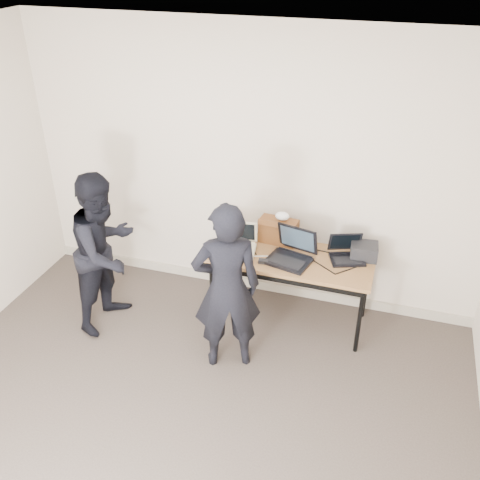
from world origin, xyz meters
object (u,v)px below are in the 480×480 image
at_px(laptop_center, 292,253).
at_px(person_observer, 105,251).
at_px(laptop_right, 346,253).
at_px(desk, 291,263).
at_px(leather_satchel, 278,231).
at_px(person_typist, 227,288).
at_px(equipment_box, 364,251).
at_px(laptop_beige, 238,246).

relative_size(laptop_center, person_observer, 0.30).
bearing_deg(laptop_right, laptop_center, 179.33).
bearing_deg(desk, leather_satchel, 128.88).
bearing_deg(desk, person_typist, -117.80).
distance_m(laptop_right, equipment_box, 0.16).
height_order(equipment_box, person_observer, person_observer).
distance_m(laptop_beige, equipment_box, 1.15).
bearing_deg(person_observer, person_typist, -91.04).
bearing_deg(laptop_right, leather_satchel, 152.02).
xyz_separation_m(desk, leather_satchel, (-0.18, 0.23, 0.19)).
bearing_deg(person_typist, laptop_center, -143.21).
distance_m(person_typist, person_observer, 1.27).
height_order(laptop_beige, person_typist, person_typist).
bearing_deg(desk, laptop_beige, -175.45).
xyz_separation_m(person_typist, person_observer, (-1.25, 0.23, -0.01)).
distance_m(laptop_center, leather_satchel, 0.32).
xyz_separation_m(laptop_right, person_observer, (-2.11, -0.61, -0.00)).
height_order(laptop_beige, person_observer, person_observer).
relative_size(laptop_beige, equipment_box, 1.48).
bearing_deg(equipment_box, desk, -163.06).
relative_size(desk, person_observer, 0.98).
bearing_deg(leather_satchel, person_observer, -148.49).
height_order(laptop_beige, leather_satchel, laptop_beige).
bearing_deg(person_typist, leather_satchel, -125.55).
relative_size(laptop_beige, person_observer, 0.23).
height_order(desk, laptop_beige, laptop_beige).
relative_size(person_typist, person_observer, 1.01).
bearing_deg(laptop_beige, person_typist, -88.84).
height_order(laptop_right, leather_satchel, leather_satchel).
xyz_separation_m(laptop_right, person_typist, (-0.86, -0.85, 0.01)).
xyz_separation_m(laptop_beige, laptop_right, (0.97, 0.17, -0.00)).
xyz_separation_m(laptop_beige, person_observer, (-1.14, -0.44, -0.00)).
xyz_separation_m(leather_satchel, person_observer, (-1.45, -0.70, -0.08)).
distance_m(laptop_beige, laptop_center, 0.50).
relative_size(desk, laptop_center, 3.33).
relative_size(laptop_center, equipment_box, 1.88).
xyz_separation_m(desk, laptop_beige, (-0.50, -0.03, 0.11)).
xyz_separation_m(laptop_center, person_typist, (-0.39, -0.68, -0.01)).
bearing_deg(leather_satchel, desk, -45.96).
distance_m(laptop_right, person_typist, 1.21).
relative_size(leather_satchel, equipment_box, 1.56).
relative_size(equipment_box, person_typist, 0.16).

